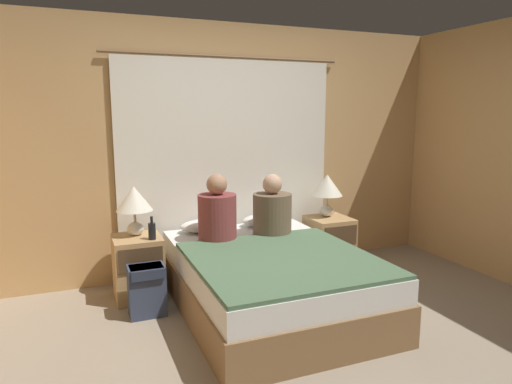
# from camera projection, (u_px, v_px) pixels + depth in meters

# --- Properties ---
(ground_plane) EXTENTS (16.00, 16.00, 0.00)m
(ground_plane) POSITION_uv_depth(u_px,v_px,m) (305.00, 344.00, 3.27)
(ground_plane) COLOR gray
(wall_back) EXTENTS (4.86, 0.06, 2.50)m
(wall_back) POSITION_uv_depth(u_px,v_px,m) (226.00, 151.00, 4.64)
(wall_back) COLOR tan
(wall_back) RESTS_ON ground_plane
(curtain_panel) EXTENTS (2.41, 0.02, 2.18)m
(curtain_panel) POSITION_uv_depth(u_px,v_px,m) (228.00, 167.00, 4.61)
(curtain_panel) COLOR white
(curtain_panel) RESTS_ON ground_plane
(bed) EXTENTS (1.43, 1.99, 0.50)m
(bed) POSITION_uv_depth(u_px,v_px,m) (269.00, 281.00, 3.80)
(bed) COLOR olive
(bed) RESTS_ON ground_plane
(nightstand_left) EXTENTS (0.42, 0.45, 0.55)m
(nightstand_left) POSITION_uv_depth(u_px,v_px,m) (138.00, 267.00, 4.06)
(nightstand_left) COLOR tan
(nightstand_left) RESTS_ON ground_plane
(nightstand_right) EXTENTS (0.42, 0.45, 0.55)m
(nightstand_right) POSITION_uv_depth(u_px,v_px,m) (329.00, 243.00, 4.78)
(nightstand_right) COLOR tan
(nightstand_right) RESTS_ON ground_plane
(lamp_left) EXTENTS (0.32, 0.32, 0.44)m
(lamp_left) POSITION_uv_depth(u_px,v_px,m) (134.00, 201.00, 4.02)
(lamp_left) COLOR silver
(lamp_left) RESTS_ON nightstand_left
(lamp_right) EXTENTS (0.32, 0.32, 0.44)m
(lamp_right) POSITION_uv_depth(u_px,v_px,m) (327.00, 188.00, 4.74)
(lamp_right) COLOR silver
(lamp_right) RESTS_ON nightstand_right
(pillow_left) EXTENTS (0.49, 0.28, 0.12)m
(pillow_left) POSITION_uv_depth(u_px,v_px,m) (206.00, 225.00, 4.38)
(pillow_left) COLOR white
(pillow_left) RESTS_ON bed
(pillow_right) EXTENTS (0.49, 0.28, 0.12)m
(pillow_right) POSITION_uv_depth(u_px,v_px,m) (266.00, 220.00, 4.61)
(pillow_right) COLOR white
(pillow_right) RESTS_ON bed
(blanket_on_bed) EXTENTS (1.37, 1.40, 0.03)m
(blanket_on_bed) POSITION_uv_depth(u_px,v_px,m) (283.00, 259.00, 3.52)
(blanket_on_bed) COLOR #4C6B4C
(blanket_on_bed) RESTS_ON bed
(person_left_in_bed) EXTENTS (0.34, 0.34, 0.60)m
(person_left_in_bed) POSITION_uv_depth(u_px,v_px,m) (217.00, 214.00, 4.04)
(person_left_in_bed) COLOR brown
(person_left_in_bed) RESTS_ON bed
(person_right_in_bed) EXTENTS (0.36, 0.36, 0.57)m
(person_right_in_bed) POSITION_uv_depth(u_px,v_px,m) (272.00, 211.00, 4.24)
(person_right_in_bed) COLOR brown
(person_right_in_bed) RESTS_ON bed
(beer_bottle_on_left_stand) EXTENTS (0.06, 0.06, 0.20)m
(beer_bottle_on_left_stand) POSITION_uv_depth(u_px,v_px,m) (152.00, 231.00, 3.92)
(beer_bottle_on_left_stand) COLOR black
(beer_bottle_on_left_stand) RESTS_ON nightstand_left
(backpack_on_floor) EXTENTS (0.29, 0.22, 0.42)m
(backpack_on_floor) POSITION_uv_depth(u_px,v_px,m) (147.00, 288.00, 3.69)
(backpack_on_floor) COLOR #333D56
(backpack_on_floor) RESTS_ON ground_plane
(handbag_on_floor) EXTENTS (0.29, 0.16, 0.38)m
(handbag_on_floor) POSITION_uv_depth(u_px,v_px,m) (345.00, 269.00, 4.44)
(handbag_on_floor) COLOR brown
(handbag_on_floor) RESTS_ON ground_plane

